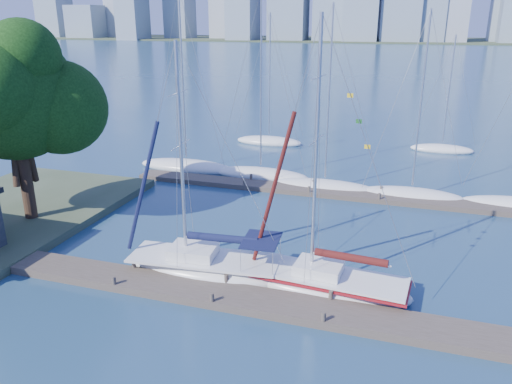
% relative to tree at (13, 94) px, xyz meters
% --- Properties ---
extents(ground, '(700.00, 700.00, 0.00)m').
position_rel_tree_xyz_m(ground, '(14.51, -4.69, -8.19)').
color(ground, '#163249').
rests_on(ground, ground).
extents(near_dock, '(26.00, 2.00, 0.40)m').
position_rel_tree_xyz_m(near_dock, '(14.51, -4.69, -7.99)').
color(near_dock, '#443B32').
rests_on(near_dock, ground).
extents(far_dock, '(30.00, 1.80, 0.36)m').
position_rel_tree_xyz_m(far_dock, '(16.51, 11.31, -8.01)').
color(far_dock, '#443B32').
rests_on(far_dock, ground).
extents(far_shore, '(800.00, 100.00, 1.50)m').
position_rel_tree_xyz_m(far_shore, '(14.51, 315.31, -8.19)').
color(far_shore, '#38472D').
rests_on(far_shore, ground).
extents(tree, '(9.79, 8.90, 12.39)m').
position_rel_tree_xyz_m(tree, '(0.00, 0.00, 0.00)').
color(tree, black).
rests_on(tree, ground).
extents(sailboat_navy, '(8.35, 3.38, 11.99)m').
position_rel_tree_xyz_m(sailboat_navy, '(12.91, -2.72, -7.26)').
color(sailboat_navy, white).
rests_on(sailboat_navy, ground).
extents(sailboat_maroon, '(7.87, 3.11, 13.09)m').
position_rel_tree_xyz_m(sailboat_maroon, '(19.21, -2.53, -7.11)').
color(sailboat_maroon, white).
rests_on(sailboat_maroon, ground).
extents(bg_boat_0, '(8.98, 5.30, 15.01)m').
position_rel_tree_xyz_m(bg_boat_0, '(3.95, 14.24, -7.90)').
color(bg_boat_0, white).
rests_on(bg_boat_0, ground).
extents(bg_boat_1, '(8.35, 4.03, 14.86)m').
position_rel_tree_xyz_m(bg_boat_1, '(10.73, 14.00, -7.91)').
color(bg_boat_1, white).
rests_on(bg_boat_1, ground).
extents(bg_boat_2, '(8.16, 2.46, 13.71)m').
position_rel_tree_xyz_m(bg_boat_2, '(16.31, 12.50, -7.94)').
color(bg_boat_2, white).
rests_on(bg_boat_2, ground).
extents(bg_boat_3, '(7.71, 5.01, 13.29)m').
position_rel_tree_xyz_m(bg_boat_3, '(22.64, 12.44, -7.93)').
color(bg_boat_3, white).
rests_on(bg_boat_3, ground).
extents(bg_boat_6, '(7.31, 3.71, 13.29)m').
position_rel_tree_xyz_m(bg_boat_6, '(8.11, 25.44, -7.91)').
color(bg_boat_6, white).
rests_on(bg_boat_6, ground).
extents(bg_boat_7, '(6.18, 2.78, 11.31)m').
position_rel_tree_xyz_m(bg_boat_7, '(25.19, 27.53, -7.95)').
color(bg_boat_7, white).
rests_on(bg_boat_7, ground).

